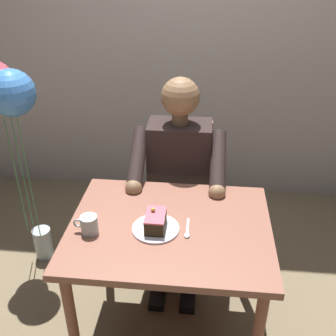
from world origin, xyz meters
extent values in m
plane|color=#7B6A4E|center=(0.00, 0.00, 0.00)|extent=(14.00, 14.00, 0.00)
cube|color=#BDB2AE|center=(0.00, -1.54, 1.50)|extent=(6.40, 0.12, 3.00)
cube|color=#915947|center=(0.00, 0.00, 0.70)|extent=(0.94, 0.75, 0.04)
cylinder|color=#915541|center=(0.41, 0.31, 0.35)|extent=(0.05, 0.05, 0.70)
cylinder|color=#915541|center=(-0.41, -0.31, 0.35)|extent=(0.05, 0.05, 0.70)
cylinder|color=#915541|center=(0.41, -0.31, 0.35)|extent=(0.05, 0.05, 0.70)
cube|color=#8B644D|center=(0.00, -0.60, 0.45)|extent=(0.42, 0.42, 0.04)
cube|color=#8B644D|center=(0.00, -0.79, 0.69)|extent=(0.38, 0.04, 0.45)
cylinder|color=#8B644D|center=(-0.18, -0.42, 0.22)|extent=(0.04, 0.04, 0.45)
cylinder|color=#8B644D|center=(0.18, -0.42, 0.22)|extent=(0.04, 0.04, 0.45)
cylinder|color=#8B644D|center=(-0.18, -0.78, 0.22)|extent=(0.04, 0.04, 0.45)
cylinder|color=#8B644D|center=(0.18, -0.78, 0.22)|extent=(0.04, 0.04, 0.45)
cube|color=#2F2221|center=(0.00, -0.58, 0.73)|extent=(0.36, 0.22, 0.52)
sphere|color=#936C4B|center=(0.00, -0.58, 1.14)|extent=(0.21, 0.21, 0.21)
cylinder|color=#936C4B|center=(0.00, -0.58, 1.02)|extent=(0.09, 0.09, 0.06)
cylinder|color=#2F2221|center=(-0.22, -0.44, 0.84)|extent=(0.08, 0.33, 0.26)
sphere|color=#936C4B|center=(-0.22, -0.28, 0.74)|extent=(0.09, 0.09, 0.09)
cylinder|color=#2F2221|center=(0.22, -0.44, 0.84)|extent=(0.08, 0.33, 0.26)
sphere|color=#936C4B|center=(0.22, -0.28, 0.74)|extent=(0.09, 0.09, 0.09)
cylinder|color=#2B313D|center=(-0.09, -0.46, 0.45)|extent=(0.13, 0.38, 0.14)
cylinder|color=#2B313D|center=(0.09, -0.46, 0.45)|extent=(0.13, 0.38, 0.14)
cylinder|color=#2B313D|center=(-0.09, -0.28, 0.21)|extent=(0.11, 0.11, 0.43)
cube|color=black|center=(-0.09, -0.22, 0.03)|extent=(0.09, 0.22, 0.05)
cylinder|color=#2B313D|center=(0.09, -0.28, 0.21)|extent=(0.11, 0.11, 0.43)
cube|color=black|center=(0.09, -0.22, 0.03)|extent=(0.09, 0.22, 0.05)
cylinder|color=white|center=(0.06, 0.04, 0.72)|extent=(0.22, 0.22, 0.01)
cube|color=#322613|center=(0.06, 0.04, 0.76)|extent=(0.09, 0.14, 0.07)
cube|color=#D35F72|center=(0.06, 0.04, 0.80)|extent=(0.09, 0.14, 0.01)
sphere|color=gold|center=(0.07, 0.02, 0.81)|extent=(0.02, 0.02, 0.02)
cylinder|color=#AEC2C5|center=(0.36, 0.09, 0.76)|extent=(0.08, 0.08, 0.09)
torus|color=#AEC2C5|center=(0.41, 0.09, 0.77)|extent=(0.05, 0.01, 0.05)
cylinder|color=black|center=(0.36, 0.09, 0.80)|extent=(0.07, 0.07, 0.01)
cube|color=silver|center=(-0.08, 0.00, 0.72)|extent=(0.01, 0.11, 0.01)
ellipsoid|color=silver|center=(-0.08, 0.07, 0.72)|extent=(0.03, 0.04, 0.01)
cylinder|color=#B2C1C6|center=(0.90, -0.50, 0.11)|extent=(0.12, 0.12, 0.22)
cylinder|color=#4C9956|center=(0.98, -0.49, 0.68)|extent=(0.01, 0.01, 0.91)
sphere|color=#E64459|center=(0.97, -0.54, 1.12)|extent=(0.20, 0.20, 0.20)
cylinder|color=#4C9956|center=(0.97, -0.54, 0.62)|extent=(0.01, 0.01, 0.80)
sphere|color=#448AE6|center=(0.88, -0.45, 1.18)|extent=(0.25, 0.25, 0.25)
cylinder|color=#4C9956|center=(0.88, -0.45, 0.64)|extent=(0.01, 0.01, 0.83)
camera|label=1|loc=(-0.14, 1.48, 1.87)|focal=42.57mm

